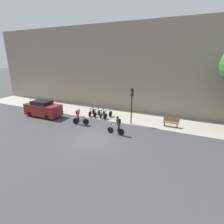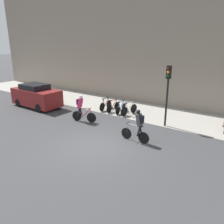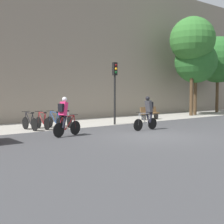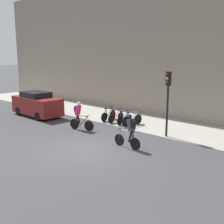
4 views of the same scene
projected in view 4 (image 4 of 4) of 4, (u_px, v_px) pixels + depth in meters
The scene contains 11 objects.
ground at pixel (85, 150), 13.81m from camera, with size 200.00×200.00×0.00m, color #3D3D3F.
kerb_strip at pixel (160, 125), 18.68m from camera, with size 44.00×4.50×0.01m, color #A39E93.
building_facade at pixel (183, 44), 19.44m from camera, with size 44.00×0.60×10.55m, color gray.
cyclist_pink at pixel (79, 115), 17.33m from camera, with size 1.66×0.62×1.77m.
cyclist_grey at pixel (130, 130), 13.87m from camera, with size 1.64×0.46×1.75m.
parked_bike_0 at pixel (109, 115), 19.83m from camera, with size 0.46×1.61×0.96m.
parked_bike_1 at pixel (116, 117), 19.36m from camera, with size 0.46×1.60×0.94m.
parked_bike_2 at pixel (124, 118), 18.90m from camera, with size 0.46×1.58×0.94m.
parked_bike_3 at pixel (132, 120), 18.42m from camera, with size 0.46×1.71×0.98m.
traffic_light_pole at pixel (168, 92), 15.57m from camera, with size 0.26×0.30×3.70m.
parked_car at pixel (37, 104), 21.17m from camera, with size 4.30×1.84×1.85m.
Camera 4 is at (9.87, -8.77, 4.67)m, focal length 45.00 mm.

